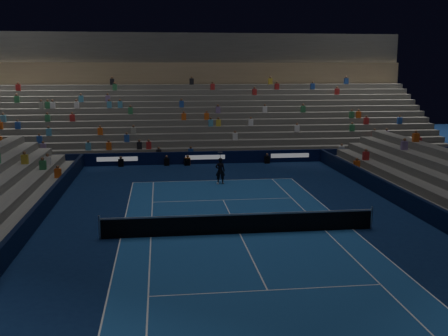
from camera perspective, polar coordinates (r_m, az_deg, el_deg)
ground at (r=24.63m, az=1.72°, el=-7.18°), size 90.00×90.00×0.00m
court_surface at (r=24.63m, az=1.72°, el=-7.17°), size 10.97×23.77×0.01m
sponsor_barrier_far at (r=42.41m, az=-2.07°, el=1.15°), size 44.00×0.25×1.00m
sponsor_barrier_east at (r=27.63m, az=22.11°, el=-4.91°), size 0.25×37.00×1.00m
sponsor_barrier_west at (r=24.98m, az=-21.00°, el=-6.46°), size 0.25×37.00×1.00m
grandstand_main at (r=51.35m, az=-3.01°, el=6.06°), size 44.00×15.20×11.20m
tennis_net at (r=24.48m, az=1.73°, el=-6.06°), size 12.90×0.10×1.10m
tennis_player at (r=34.88m, az=-0.41°, el=-0.31°), size 0.68×0.49×1.76m
broadcast_camera at (r=41.83m, az=-4.06°, el=0.71°), size 0.49×0.91×0.57m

